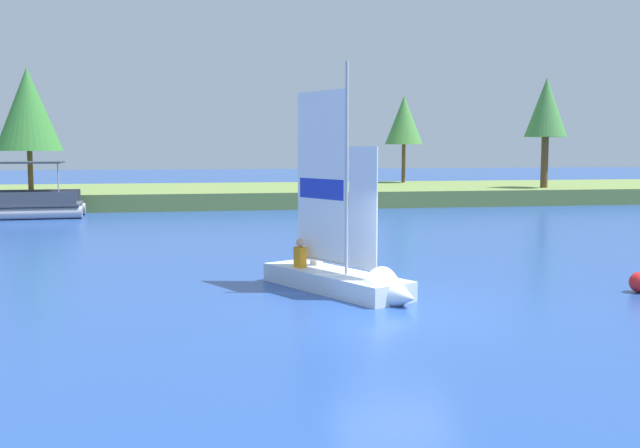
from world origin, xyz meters
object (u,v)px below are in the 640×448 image
(sailboat, at_px, (353,276))
(channel_buoy, at_px, (640,282))
(shoreline_tree_midleft, at_px, (28,109))
(shoreline_tree_midright, at_px, (546,109))
(pontoon_boat, at_px, (21,204))
(shoreline_tree_centre, at_px, (404,120))

(sailboat, xyz_separation_m, channel_buoy, (6.74, -0.93, -0.20))
(shoreline_tree_midleft, xyz_separation_m, shoreline_tree_midright, (29.93, -0.45, 0.29))
(shoreline_tree_midleft, height_order, pontoon_boat, shoreline_tree_midleft)
(pontoon_boat, height_order, channel_buoy, pontoon_boat)
(shoreline_tree_midleft, height_order, shoreline_tree_centre, shoreline_tree_midleft)
(channel_buoy, bearing_deg, pontoon_boat, 129.89)
(pontoon_boat, relative_size, channel_buoy, 11.99)
(sailboat, distance_m, pontoon_boat, 24.16)
(shoreline_tree_midright, distance_m, sailboat, 31.63)
(shoreline_tree_centre, xyz_separation_m, sailboat, (-11.13, -33.54, -4.82))
(shoreline_tree_centre, distance_m, sailboat, 35.67)
(shoreline_tree_centre, height_order, channel_buoy, shoreline_tree_centre)
(sailboat, bearing_deg, pontoon_boat, -178.33)
(shoreline_tree_midleft, height_order, channel_buoy, shoreline_tree_midleft)
(sailboat, bearing_deg, shoreline_tree_centre, 134.35)
(shoreline_tree_midleft, relative_size, sailboat, 1.18)
(shoreline_tree_midleft, bearing_deg, sailboat, -64.93)
(shoreline_tree_midleft, relative_size, shoreline_tree_midright, 1.01)
(shoreline_tree_midleft, xyz_separation_m, channel_buoy, (18.96, -27.04, -5.20))
(shoreline_tree_midleft, distance_m, shoreline_tree_centre, 24.50)
(sailboat, height_order, channel_buoy, sailboat)
(shoreline_tree_centre, relative_size, pontoon_boat, 1.02)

